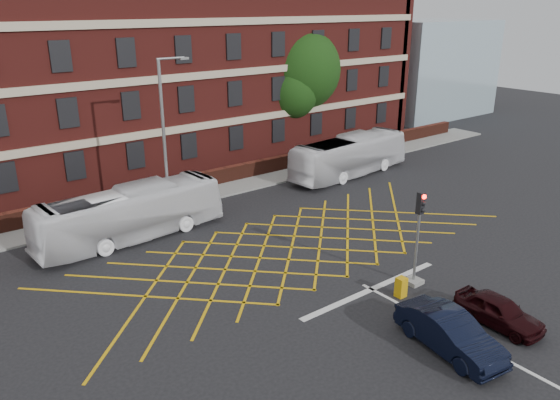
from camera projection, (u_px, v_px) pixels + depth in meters
ground at (318, 261)px, 26.26m from camera, size 120.00×120.00×0.00m
victorian_building at (123, 59)px, 40.01m from camera, size 51.00×12.17×20.40m
boundary_wall at (186, 184)px, 35.69m from camera, size 56.00×0.50×1.10m
far_pavement at (194, 195)px, 35.12m from camera, size 60.00×3.00×0.12m
glass_block at (422, 68)px, 59.81m from camera, size 14.00×10.00×10.00m
box_junction_hatching at (292, 247)px, 27.73m from camera, size 8.22×8.22×0.02m
stop_line at (372, 289)px, 23.66m from camera, size 8.00×0.30×0.02m
centre_line at (511, 362)px, 18.85m from camera, size 0.15×14.00×0.02m
bus_left at (130, 214)px, 28.30m from camera, size 10.17×2.92×2.80m
bus_right at (350, 156)px, 38.92m from camera, size 10.43×3.31×2.86m
car_navy at (450, 333)px, 19.32m from camera, size 2.13×4.48×1.42m
car_maroon at (499, 311)px, 20.91m from camera, size 1.48×3.50×1.18m
deciduous_tree at (298, 76)px, 45.18m from camera, size 7.33×6.93×9.99m
traffic_light_near at (417, 247)px, 23.58m from camera, size 0.70×0.70×4.27m
street_lamp at (167, 167)px, 30.29m from camera, size 2.25×1.00×9.03m
utility_cabinet at (401, 287)px, 22.96m from camera, size 0.42×0.38×0.87m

